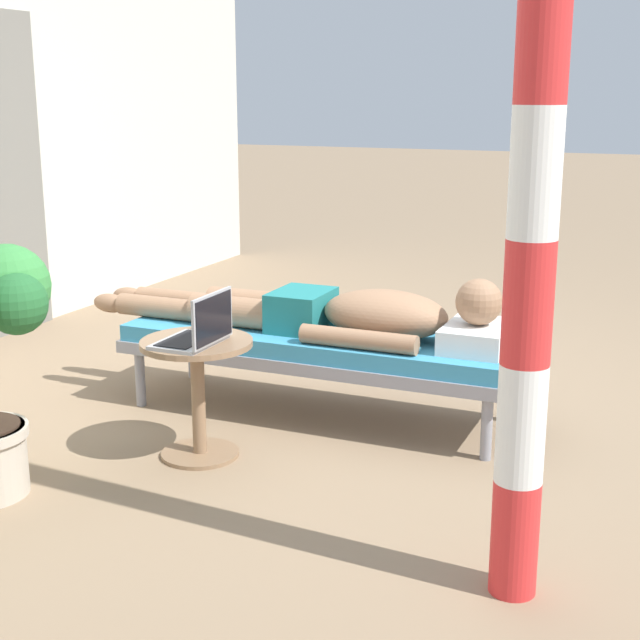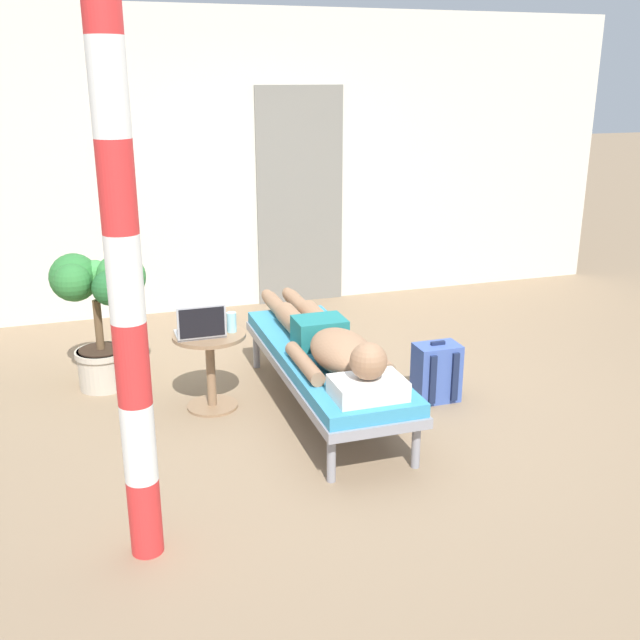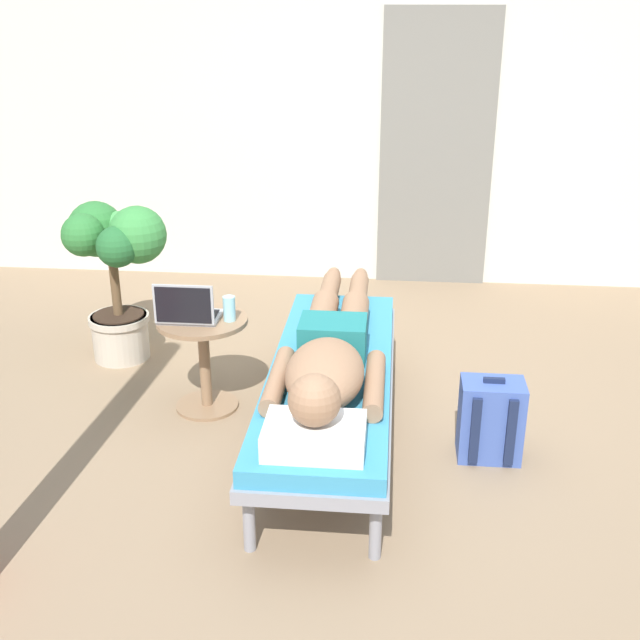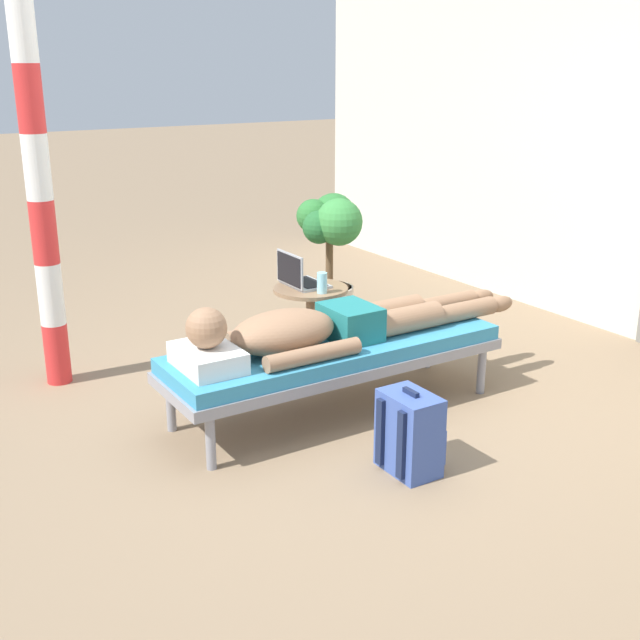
% 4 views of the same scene
% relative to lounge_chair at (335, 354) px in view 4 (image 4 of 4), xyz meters
% --- Properties ---
extents(ground_plane, '(40.00, 40.00, 0.00)m').
position_rel_lounge_chair_xyz_m(ground_plane, '(0.14, -0.02, -0.35)').
color(ground_plane, '#8C7256').
extents(lounge_chair, '(0.61, 1.97, 0.42)m').
position_rel_lounge_chair_xyz_m(lounge_chair, '(0.00, 0.00, 0.00)').
color(lounge_chair, gray).
rests_on(lounge_chair, ground).
extents(person_reclining, '(0.53, 2.17, 0.32)m').
position_rel_lounge_chair_xyz_m(person_reclining, '(0.00, -0.09, 0.17)').
color(person_reclining, white).
rests_on(person_reclining, lounge_chair).
extents(side_table, '(0.48, 0.48, 0.52)m').
position_rel_lounge_chair_xyz_m(side_table, '(-0.70, 0.27, 0.01)').
color(side_table, '#8C6B4C').
rests_on(side_table, ground).
extents(laptop, '(0.31, 0.24, 0.23)m').
position_rel_lounge_chair_xyz_m(laptop, '(-0.76, 0.22, 0.24)').
color(laptop, '#A5A8AD').
rests_on(laptop, side_table).
extents(drink_glass, '(0.06, 0.06, 0.13)m').
position_rel_lounge_chair_xyz_m(drink_glass, '(-0.55, 0.27, 0.24)').
color(drink_glass, '#99D8E5').
rests_on(drink_glass, side_table).
extents(backpack, '(0.30, 0.26, 0.42)m').
position_rel_lounge_chair_xyz_m(backpack, '(0.78, -0.07, -0.15)').
color(backpack, '#3F59A5').
rests_on(backpack, ground).
extents(potted_plant, '(0.65, 0.56, 0.98)m').
position_rel_lounge_chair_xyz_m(potted_plant, '(-1.37, 0.86, 0.29)').
color(potted_plant, '#BFB29E').
rests_on(potted_plant, ground).
extents(porch_post, '(0.15, 0.15, 2.65)m').
position_rel_lounge_chair_xyz_m(porch_post, '(-1.27, -1.21, 0.98)').
color(porch_post, red).
rests_on(porch_post, ground).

